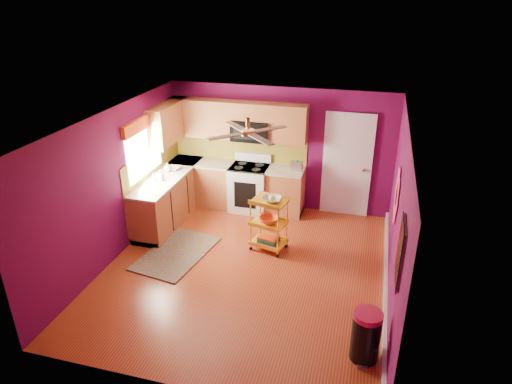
% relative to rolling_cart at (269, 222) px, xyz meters
% --- Properties ---
extents(ground, '(5.00, 5.00, 0.00)m').
position_rel_rolling_cart_xyz_m(ground, '(-0.22, -0.73, -0.54)').
color(ground, maroon).
rests_on(ground, ground).
extents(room_envelope, '(4.54, 5.04, 2.52)m').
position_rel_rolling_cart_xyz_m(room_envelope, '(-0.19, -0.73, 1.09)').
color(room_envelope, '#5D0A41').
rests_on(room_envelope, ground).
extents(lower_cabinets, '(2.81, 2.31, 0.94)m').
position_rel_rolling_cart_xyz_m(lower_cabinets, '(-1.56, 1.09, -0.11)').
color(lower_cabinets, brown).
rests_on(lower_cabinets, ground).
extents(electric_range, '(0.76, 0.66, 1.13)m').
position_rel_rolling_cart_xyz_m(electric_range, '(-0.77, 1.44, -0.06)').
color(electric_range, white).
rests_on(electric_range, ground).
extents(upper_cabinetry, '(2.80, 2.30, 1.26)m').
position_rel_rolling_cart_xyz_m(upper_cabinetry, '(-1.46, 1.44, 1.26)').
color(upper_cabinetry, brown).
rests_on(upper_cabinetry, ground).
extents(left_window, '(0.08, 1.35, 1.08)m').
position_rel_rolling_cart_xyz_m(left_window, '(-2.43, 0.32, 1.19)').
color(left_window, white).
rests_on(left_window, ground).
extents(panel_door, '(0.95, 0.11, 2.15)m').
position_rel_rolling_cart_xyz_m(panel_door, '(1.14, 1.74, 0.48)').
color(panel_door, white).
rests_on(panel_door, ground).
extents(right_wall_art, '(0.04, 2.74, 1.04)m').
position_rel_rolling_cart_xyz_m(right_wall_art, '(2.01, -1.07, 0.90)').
color(right_wall_art, black).
rests_on(right_wall_art, ground).
extents(ceiling_fan, '(1.01, 1.01, 0.26)m').
position_rel_rolling_cart_xyz_m(ceiling_fan, '(-0.22, -0.53, 1.75)').
color(ceiling_fan, '#BF8C3F').
rests_on(ceiling_fan, ground).
extents(shag_rug, '(1.18, 1.68, 0.02)m').
position_rel_rolling_cart_xyz_m(shag_rug, '(-1.51, -0.58, -0.53)').
color(shag_rug, black).
rests_on(shag_rug, ground).
extents(rolling_cart, '(0.66, 0.54, 1.06)m').
position_rel_rolling_cart_xyz_m(rolling_cart, '(0.00, 0.00, 0.00)').
color(rolling_cart, yellow).
rests_on(rolling_cart, ground).
extents(trash_can, '(0.39, 0.41, 0.69)m').
position_rel_rolling_cart_xyz_m(trash_can, '(1.75, -2.19, -0.20)').
color(trash_can, black).
rests_on(trash_can, ground).
extents(teal_kettle, '(0.18, 0.18, 0.21)m').
position_rel_rolling_cart_xyz_m(teal_kettle, '(0.18, 1.50, 0.48)').
color(teal_kettle, '#12708C').
rests_on(teal_kettle, lower_cabinets).
extents(toaster, '(0.22, 0.15, 0.18)m').
position_rel_rolling_cart_xyz_m(toaster, '(0.18, 1.48, 0.49)').
color(toaster, beige).
rests_on(toaster, lower_cabinets).
extents(soap_bottle_a, '(0.09, 0.09, 0.21)m').
position_rel_rolling_cart_xyz_m(soap_bottle_a, '(-2.16, 0.33, 0.50)').
color(soap_bottle_a, '#EA3F72').
rests_on(soap_bottle_a, lower_cabinets).
extents(soap_bottle_b, '(0.15, 0.15, 0.19)m').
position_rel_rolling_cart_xyz_m(soap_bottle_b, '(-2.23, 0.77, 0.49)').
color(soap_bottle_b, white).
rests_on(soap_bottle_b, lower_cabinets).
extents(counter_dish, '(0.24, 0.24, 0.06)m').
position_rel_rolling_cart_xyz_m(counter_dish, '(-2.15, 0.88, 0.43)').
color(counter_dish, white).
rests_on(counter_dish, lower_cabinets).
extents(counter_cup, '(0.14, 0.14, 0.11)m').
position_rel_rolling_cart_xyz_m(counter_cup, '(-2.28, 0.36, 0.45)').
color(counter_cup, white).
rests_on(counter_cup, lower_cabinets).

